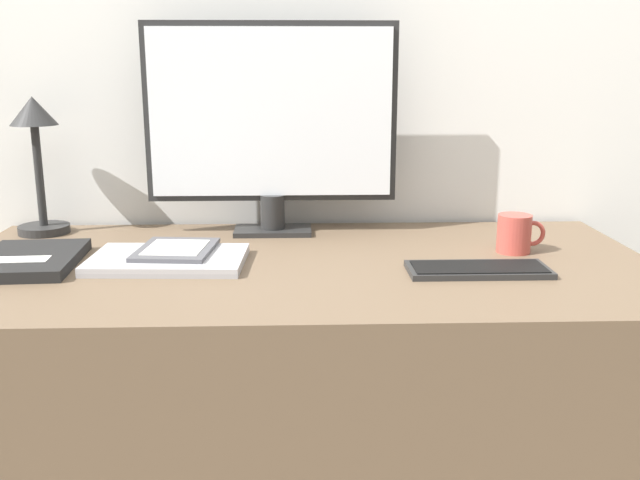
{
  "coord_description": "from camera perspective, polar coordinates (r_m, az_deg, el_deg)",
  "views": [
    {
      "loc": [
        -0.01,
        -1.3,
        1.14
      ],
      "look_at": [
        0.04,
        0.11,
        0.79
      ],
      "focal_mm": 40.0,
      "sensor_mm": 36.0,
      "label": 1
    }
  ],
  "objects": [
    {
      "name": "wall_back",
      "position": [
        1.87,
        -1.7,
        15.7
      ],
      "size": [
        3.6,
        0.05,
        2.4
      ],
      "color": "silver",
      "rests_on": "ground_plane"
    },
    {
      "name": "notebook",
      "position": [
        1.6,
        -22.24,
        -1.49
      ],
      "size": [
        0.21,
        0.28,
        0.03
      ],
      "color": "black",
      "rests_on": "desk"
    },
    {
      "name": "coffee_mug",
      "position": [
        1.64,
        15.35,
        0.5
      ],
      "size": [
        0.11,
        0.07,
        0.09
      ],
      "color": "#B7473D",
      "rests_on": "desk"
    },
    {
      "name": "laptop",
      "position": [
        1.53,
        -12.05,
        -1.55
      ],
      "size": [
        0.33,
        0.23,
        0.02
      ],
      "color": "#A3A3A8",
      "rests_on": "desk"
    },
    {
      "name": "keyboard",
      "position": [
        1.47,
        12.53,
        -2.3
      ],
      "size": [
        0.28,
        0.12,
        0.01
      ],
      "color": "#282828",
      "rests_on": "desk"
    },
    {
      "name": "monitor",
      "position": [
        1.73,
        -3.93,
        9.37
      ],
      "size": [
        0.6,
        0.11,
        0.51
      ],
      "color": "#262626",
      "rests_on": "desk"
    },
    {
      "name": "desk",
      "position": [
        1.65,
        -1.38,
        -14.13
      ],
      "size": [
        1.5,
        0.75,
        0.73
      ],
      "color": "brown",
      "rests_on": "ground_plane"
    },
    {
      "name": "desk_lamp",
      "position": [
        1.86,
        -21.75,
        7.04
      ],
      "size": [
        0.12,
        0.12,
        0.33
      ],
      "color": "#282828",
      "rests_on": "desk"
    },
    {
      "name": "ereader",
      "position": [
        1.55,
        -11.46,
        -0.75
      ],
      "size": [
        0.17,
        0.2,
        0.01
      ],
      "color": "#4C4C51",
      "rests_on": "laptop"
    }
  ]
}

